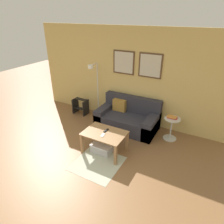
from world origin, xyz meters
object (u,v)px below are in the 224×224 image
at_px(cell_phone, 103,135).
at_px(step_stool, 81,106).
at_px(floor_lamp, 95,87).
at_px(side_table, 171,127).
at_px(storage_bin, 103,147).
at_px(book_stack, 172,117).
at_px(coffee_table, 105,136).
at_px(couch, 128,118).
at_px(remote_control, 106,130).

bearing_deg(cell_phone, step_stool, 129.68).
height_order(floor_lamp, cell_phone, floor_lamp).
relative_size(floor_lamp, side_table, 2.85).
bearing_deg(storage_bin, book_stack, 45.75).
height_order(coffee_table, floor_lamp, floor_lamp).
height_order(storage_bin, side_table, side_table).
distance_m(floor_lamp, side_table, 2.32).
relative_size(cell_phone, step_stool, 0.30).
distance_m(couch, floor_lamp, 1.28).
xyz_separation_m(side_table, remote_control, (-1.17, -1.13, 0.16)).
xyz_separation_m(coffee_table, step_stool, (-1.61, 1.28, -0.15)).
bearing_deg(book_stack, side_table, -47.87).
distance_m(book_stack, remote_control, 1.63).
height_order(couch, side_table, couch).
distance_m(coffee_table, step_stool, 2.07).
xyz_separation_m(coffee_table, storage_bin, (-0.04, 0.01, -0.30)).
relative_size(coffee_table, step_stool, 1.98).
relative_size(book_stack, remote_control, 1.64).
xyz_separation_m(couch, book_stack, (1.14, 0.02, 0.32)).
height_order(floor_lamp, book_stack, floor_lamp).
height_order(side_table, cell_phone, side_table).
relative_size(coffee_table, floor_lamp, 0.57).
distance_m(side_table, cell_phone, 1.75).
xyz_separation_m(book_stack, step_stool, (-2.76, 0.05, -0.34)).
bearing_deg(cell_phone, couch, 80.44).
bearing_deg(couch, floor_lamp, 175.56).
bearing_deg(couch, remote_control, -90.82).
relative_size(coffee_table, remote_control, 6.10).
bearing_deg(floor_lamp, side_table, -2.16).
bearing_deg(couch, book_stack, 0.89).
distance_m(storage_bin, side_table, 1.72).
bearing_deg(storage_bin, coffee_table, -12.06).
bearing_deg(coffee_table, side_table, 46.17).
height_order(coffee_table, step_stool, coffee_table).
bearing_deg(book_stack, remote_control, -135.29).
bearing_deg(cell_phone, side_table, 38.91).
bearing_deg(remote_control, storage_bin, -107.54).
height_order(side_table, remote_control, side_table).
bearing_deg(remote_control, floor_lamp, 137.39).
relative_size(coffee_table, side_table, 1.62).
bearing_deg(book_stack, cell_phone, -130.29).
height_order(floor_lamp, remote_control, floor_lamp).
height_order(couch, coffee_table, couch).
xyz_separation_m(storage_bin, step_stool, (-1.57, 1.27, 0.15)).
height_order(cell_phone, step_stool, cell_phone).
xyz_separation_m(cell_phone, step_stool, (-1.63, 1.38, -0.25)).
xyz_separation_m(coffee_table, remote_control, (-0.01, 0.09, 0.10)).
relative_size(couch, step_stool, 3.45).
bearing_deg(remote_control, coffee_table, -77.75).
height_order(side_table, step_stool, side_table).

